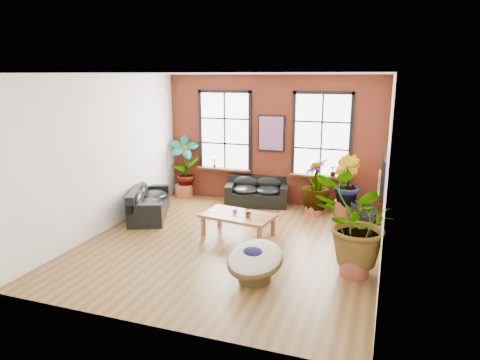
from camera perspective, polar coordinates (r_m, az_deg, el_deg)
The scene contains 19 objects.
room at distance 8.79m, azimuth -0.97°, elevation 2.48°, with size 6.04×6.54×3.54m.
sofa_back at distance 11.76m, azimuth 2.27°, elevation -1.62°, with size 1.81×1.14×0.77m.
sofa_left at distance 11.01m, azimuth -12.23°, elevation -2.99°, with size 1.51×2.12×0.77m.
coffee_table at distance 9.44m, azimuth -0.26°, elevation -4.92°, with size 1.67×1.11×0.60m.
papasan_chair at distance 7.47m, azimuth 1.97°, elevation -10.68°, with size 1.19×1.20×0.73m.
poster at distance 11.62m, azimuth 4.19°, elevation 6.23°, with size 0.74×0.06×0.98m.
tv_wall_unit at distance 8.76m, azimuth 18.44°, elevation 0.36°, with size 0.13×1.86×1.20m.
media_box at distance 10.68m, azimuth 16.00°, elevation -4.40°, with size 0.66×0.58×0.47m.
pot_back_left at distance 12.66m, azimuth -7.48°, elevation -1.39°, with size 0.51×0.51×0.37m.
pot_back_right at distance 11.14m, azimuth 13.85°, elevation -3.68°, with size 0.59×0.59×0.40m.
pot_right_wall at distance 8.01m, azimuth 15.01°, elevation -10.87°, with size 0.55×0.55×0.38m.
pot_mid at distance 11.17m, azimuth 9.84°, elevation -3.60°, with size 0.57×0.57×0.34m.
floor_plant_back_left at distance 12.47m, azimuth -7.44°, elevation 2.17°, with size 0.88×0.60×1.67m, color #325C18.
floor_plant_back_right at distance 10.98m, azimuth 13.89°, elevation -0.43°, with size 0.77×0.62×1.40m, color #325C18.
floor_plant_right_wall at distance 7.77m, azimuth 15.18°, elevation -5.60°, with size 1.43×1.24×1.59m, color #325C18.
floor_plant_mid at distance 11.03m, azimuth 10.06°, elevation -0.46°, with size 0.73×0.73×1.31m, color #325C18.
table_plant at distance 9.20m, azimuth 1.15°, elevation -4.27°, with size 0.21×0.19×0.24m, color #325C18.
sill_plant_left at distance 12.24m, azimuth -3.44°, elevation 2.29°, with size 0.14×0.10×0.27m, color #325C18.
sill_plant_right at distance 11.41m, azimuth 12.31°, elevation 1.15°, with size 0.15×0.15×0.27m, color #325C18.
Camera 1 is at (2.95, -7.95, 3.47)m, focal length 32.00 mm.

